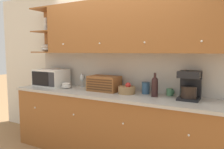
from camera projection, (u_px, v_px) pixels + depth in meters
ground_plane at (119, 148)px, 3.53m from camera, size 24.00×24.00×0.00m
wall_back at (120, 68)px, 3.42m from camera, size 5.54×0.06×2.60m
counter_unit at (109, 125)px, 3.21m from camera, size 3.16×0.66×0.96m
backsplash_panel at (119, 71)px, 3.39m from camera, size 3.14×0.01×0.57m
upper_cabinets at (124, 26)px, 3.10m from camera, size 3.14×0.37×0.76m
microwave at (51, 78)px, 3.76m from camera, size 0.54×0.39×0.29m
bowl_stack_on_counter at (66, 85)px, 3.56m from camera, size 0.17×0.17×0.09m
wine_glass at (82, 78)px, 3.66m from camera, size 0.08×0.08×0.22m
mug at (89, 85)px, 3.55m from camera, size 0.11×0.09×0.11m
bread_box at (104, 83)px, 3.30m from camera, size 0.46×0.30×0.23m
fruit_basket at (127, 90)px, 3.09m from camera, size 0.24×0.24×0.17m
storage_canister at (146, 88)px, 3.08m from camera, size 0.12×0.12×0.17m
wine_bottle at (155, 86)px, 2.88m from camera, size 0.09×0.09×0.32m
mug_blue_second at (170, 92)px, 2.97m from camera, size 0.10×0.09×0.09m
coffee_maker at (190, 85)px, 2.71m from camera, size 0.25×0.27×0.36m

